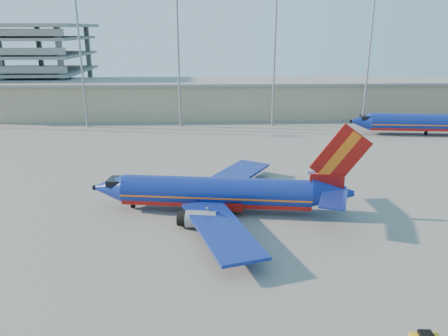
% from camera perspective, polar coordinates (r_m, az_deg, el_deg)
% --- Properties ---
extents(ground, '(220.00, 220.00, 0.00)m').
position_cam_1_polar(ground, '(51.45, -2.91, -5.50)').
color(ground, slate).
rests_on(ground, ground).
extents(terminal_building, '(122.00, 16.00, 8.50)m').
position_cam_1_polar(terminal_building, '(106.87, 2.76, 9.17)').
color(terminal_building, gray).
rests_on(terminal_building, ground).
extents(light_mast_row, '(101.60, 1.60, 28.65)m').
position_cam_1_polar(light_mast_row, '(93.39, 0.35, 16.10)').
color(light_mast_row, gray).
rests_on(light_mast_row, ground).
extents(aircraft_main, '(31.55, 30.17, 10.71)m').
position_cam_1_polar(aircraft_main, '(50.18, -0.19, -3.28)').
color(aircraft_main, navy).
rests_on(aircraft_main, ground).
extents(aircraft_second, '(32.63, 12.65, 11.06)m').
position_cam_1_polar(aircraft_second, '(96.10, 25.50, 5.40)').
color(aircraft_second, navy).
rests_on(aircraft_second, ground).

